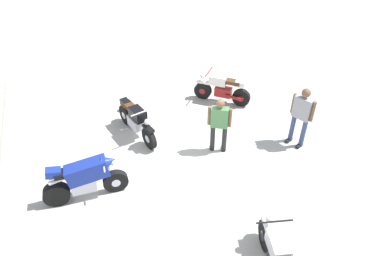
{
  "coord_description": "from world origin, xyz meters",
  "views": [
    {
      "loc": [
        -5.65,
        2.24,
        6.09
      ],
      "look_at": [
        1.11,
        -0.52,
        0.75
      ],
      "focal_mm": 31.43,
      "sensor_mm": 36.0,
      "label": 1
    }
  ],
  "objects_px": {
    "motorcycle_black_cruiser": "(136,120)",
    "person_in_gray_shirt": "(302,113)",
    "motorcycle_blue_sportbike": "(85,178)",
    "person_in_green_shirt": "(219,123)",
    "motorcycle_cream_vintage": "(222,89)",
    "traffic_cone": "(125,103)"
  },
  "relations": [
    {
      "from": "motorcycle_blue_sportbike",
      "to": "motorcycle_cream_vintage",
      "type": "xyz_separation_m",
      "value": [
        2.67,
        -4.86,
        -0.11
      ]
    },
    {
      "from": "person_in_green_shirt",
      "to": "traffic_cone",
      "type": "height_order",
      "value": "person_in_green_shirt"
    },
    {
      "from": "motorcycle_blue_sportbike",
      "to": "traffic_cone",
      "type": "xyz_separation_m",
      "value": [
        3.39,
        -1.7,
        -0.33
      ]
    },
    {
      "from": "motorcycle_blue_sportbike",
      "to": "person_in_gray_shirt",
      "type": "xyz_separation_m",
      "value": [
        -0.17,
        -5.81,
        0.44
      ]
    },
    {
      "from": "motorcycle_blue_sportbike",
      "to": "traffic_cone",
      "type": "relative_size",
      "value": 3.7
    },
    {
      "from": "motorcycle_black_cruiser",
      "to": "person_in_gray_shirt",
      "type": "height_order",
      "value": "person_in_gray_shirt"
    },
    {
      "from": "motorcycle_cream_vintage",
      "to": "person_in_green_shirt",
      "type": "bearing_deg",
      "value": 104.22
    },
    {
      "from": "motorcycle_black_cruiser",
      "to": "motorcycle_cream_vintage",
      "type": "relative_size",
      "value": 1.34
    },
    {
      "from": "motorcycle_black_cruiser",
      "to": "person_in_green_shirt",
      "type": "height_order",
      "value": "person_in_green_shirt"
    },
    {
      "from": "motorcycle_cream_vintage",
      "to": "person_in_green_shirt",
      "type": "xyz_separation_m",
      "value": [
        -2.28,
        1.25,
        0.45
      ]
    },
    {
      "from": "motorcycle_black_cruiser",
      "to": "person_in_gray_shirt",
      "type": "xyz_separation_m",
      "value": [
        -2.12,
        -4.11,
        0.51
      ]
    },
    {
      "from": "person_in_green_shirt",
      "to": "person_in_gray_shirt",
      "type": "xyz_separation_m",
      "value": [
        -0.57,
        -2.2,
        0.1
      ]
    },
    {
      "from": "person_in_gray_shirt",
      "to": "traffic_cone",
      "type": "bearing_deg",
      "value": -62.75
    },
    {
      "from": "person_in_green_shirt",
      "to": "motorcycle_black_cruiser",
      "type": "bearing_deg",
      "value": 82.88
    },
    {
      "from": "person_in_gray_shirt",
      "to": "traffic_cone",
      "type": "height_order",
      "value": "person_in_gray_shirt"
    },
    {
      "from": "motorcycle_black_cruiser",
      "to": "motorcycle_blue_sportbike",
      "type": "xyz_separation_m",
      "value": [
        -1.95,
        1.71,
        0.07
      ]
    },
    {
      "from": "motorcycle_cream_vintage",
      "to": "traffic_cone",
      "type": "xyz_separation_m",
      "value": [
        0.72,
        3.16,
        -0.23
      ]
    },
    {
      "from": "motorcycle_blue_sportbike",
      "to": "motorcycle_cream_vintage",
      "type": "height_order",
      "value": "motorcycle_blue_sportbike"
    },
    {
      "from": "person_in_green_shirt",
      "to": "person_in_gray_shirt",
      "type": "relative_size",
      "value": 0.93
    },
    {
      "from": "motorcycle_blue_sportbike",
      "to": "person_in_green_shirt",
      "type": "relative_size",
      "value": 1.19
    },
    {
      "from": "motorcycle_black_cruiser",
      "to": "motorcycle_cream_vintage",
      "type": "xyz_separation_m",
      "value": [
        0.72,
        -3.15,
        -0.03
      ]
    },
    {
      "from": "traffic_cone",
      "to": "person_in_green_shirt",
      "type": "bearing_deg",
      "value": -147.42
    }
  ]
}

